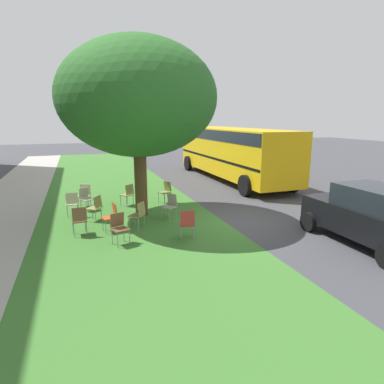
{
  "coord_description": "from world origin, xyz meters",
  "views": [
    {
      "loc": [
        -9.5,
        4.75,
        3.42
      ],
      "look_at": [
        1.25,
        0.96,
        0.85
      ],
      "focal_mm": 30.63,
      "sensor_mm": 36.0,
      "label": 1
    }
  ],
  "objects_px": {
    "chair_8": "(187,222)",
    "chair_11": "(128,193)",
    "chair_0": "(119,226)",
    "chair_7": "(72,202)",
    "parked_car": "(371,215)",
    "chair_1": "(95,206)",
    "chair_3": "(85,193)",
    "chair_2": "(170,204)",
    "chair_10": "(166,190)",
    "chair_9": "(79,219)",
    "chair_5": "(139,213)",
    "school_bus": "(232,149)",
    "street_tree": "(138,98)",
    "chair_4": "(112,215)",
    "chair_6": "(86,197)"
  },
  "relations": [
    {
      "from": "chair_2",
      "to": "chair_4",
      "type": "height_order",
      "value": "same"
    },
    {
      "from": "chair_5",
      "to": "chair_8",
      "type": "bearing_deg",
      "value": -139.64
    },
    {
      "from": "street_tree",
      "to": "chair_0",
      "type": "xyz_separation_m",
      "value": [
        -2.59,
        1.12,
        -3.56
      ]
    },
    {
      "from": "chair_3",
      "to": "chair_9",
      "type": "height_order",
      "value": "same"
    },
    {
      "from": "school_bus",
      "to": "chair_1",
      "type": "bearing_deg",
      "value": 125.55
    },
    {
      "from": "chair_7",
      "to": "parked_car",
      "type": "relative_size",
      "value": 0.24
    },
    {
      "from": "chair_5",
      "to": "chair_9",
      "type": "height_order",
      "value": "same"
    },
    {
      "from": "chair_6",
      "to": "chair_11",
      "type": "xyz_separation_m",
      "value": [
        0.13,
        -1.6,
        0.0
      ]
    },
    {
      "from": "street_tree",
      "to": "chair_2",
      "type": "relative_size",
      "value": 6.89
    },
    {
      "from": "chair_8",
      "to": "parked_car",
      "type": "xyz_separation_m",
      "value": [
        -2.01,
        -4.63,
        0.32
      ]
    },
    {
      "from": "chair_7",
      "to": "chair_9",
      "type": "distance_m",
      "value": 2.16
    },
    {
      "from": "parked_car",
      "to": "chair_3",
      "type": "bearing_deg",
      "value": 46.76
    },
    {
      "from": "chair_5",
      "to": "chair_3",
      "type": "bearing_deg",
      "value": 23.36
    },
    {
      "from": "chair_4",
      "to": "chair_11",
      "type": "bearing_deg",
      "value": -17.97
    },
    {
      "from": "chair_1",
      "to": "parked_car",
      "type": "xyz_separation_m",
      "value": [
        -4.7,
        -7.01,
        0.32
      ]
    },
    {
      "from": "chair_4",
      "to": "chair_5",
      "type": "xyz_separation_m",
      "value": [
        -0.1,
        -0.82,
        0.0
      ]
    },
    {
      "from": "chair_8",
      "to": "chair_5",
      "type": "bearing_deg",
      "value": 40.36
    },
    {
      "from": "chair_8",
      "to": "chair_10",
      "type": "xyz_separation_m",
      "value": [
        4.32,
        -0.52,
        0.0
      ]
    },
    {
      "from": "chair_9",
      "to": "chair_5",
      "type": "bearing_deg",
      "value": -90.76
    },
    {
      "from": "chair_2",
      "to": "chair_7",
      "type": "relative_size",
      "value": 1.0
    },
    {
      "from": "chair_0",
      "to": "chair_7",
      "type": "height_order",
      "value": "same"
    },
    {
      "from": "chair_2",
      "to": "chair_10",
      "type": "height_order",
      "value": "same"
    },
    {
      "from": "parked_car",
      "to": "chair_1",
      "type": "bearing_deg",
      "value": 56.15
    },
    {
      "from": "chair_1",
      "to": "parked_car",
      "type": "distance_m",
      "value": 8.44
    },
    {
      "from": "chair_7",
      "to": "chair_6",
      "type": "bearing_deg",
      "value": -36.51
    },
    {
      "from": "chair_4",
      "to": "chair_5",
      "type": "relative_size",
      "value": 1.0
    },
    {
      "from": "street_tree",
      "to": "chair_9",
      "type": "height_order",
      "value": "street_tree"
    },
    {
      "from": "street_tree",
      "to": "chair_4",
      "type": "distance_m",
      "value": 4.02
    },
    {
      "from": "chair_0",
      "to": "chair_5",
      "type": "distance_m",
      "value": 1.29
    },
    {
      "from": "street_tree",
      "to": "chair_5",
      "type": "xyz_separation_m",
      "value": [
        -1.53,
        0.39,
        -3.56
      ]
    },
    {
      "from": "chair_0",
      "to": "chair_11",
      "type": "bearing_deg",
      "value": -11.85
    },
    {
      "from": "chair_4",
      "to": "chair_7",
      "type": "relative_size",
      "value": 1.0
    },
    {
      "from": "chair_0",
      "to": "chair_3",
      "type": "height_order",
      "value": "same"
    },
    {
      "from": "chair_1",
      "to": "chair_5",
      "type": "xyz_separation_m",
      "value": [
        -1.33,
        -1.22,
        0.0
      ]
    },
    {
      "from": "parked_car",
      "to": "chair_5",
      "type": "bearing_deg",
      "value": 59.79
    },
    {
      "from": "chair_8",
      "to": "chair_11",
      "type": "bearing_deg",
      "value": 13.53
    },
    {
      "from": "school_bus",
      "to": "chair_10",
      "type": "bearing_deg",
      "value": 128.73
    },
    {
      "from": "chair_4",
      "to": "chair_1",
      "type": "bearing_deg",
      "value": 18.29
    },
    {
      "from": "street_tree",
      "to": "chair_8",
      "type": "height_order",
      "value": "street_tree"
    },
    {
      "from": "street_tree",
      "to": "chair_10",
      "type": "distance_m",
      "value": 4.05
    },
    {
      "from": "chair_2",
      "to": "parked_car",
      "type": "bearing_deg",
      "value": -132.07
    },
    {
      "from": "chair_5",
      "to": "parked_car",
      "type": "height_order",
      "value": "parked_car"
    },
    {
      "from": "chair_9",
      "to": "chair_10",
      "type": "xyz_separation_m",
      "value": [
        2.94,
        -3.43,
        0.0
      ]
    },
    {
      "from": "chair_0",
      "to": "chair_4",
      "type": "bearing_deg",
      "value": 4.16
    },
    {
      "from": "chair_0",
      "to": "chair_6",
      "type": "relative_size",
      "value": 1.0
    },
    {
      "from": "chair_4",
      "to": "chair_11",
      "type": "relative_size",
      "value": 1.0
    },
    {
      "from": "chair_7",
      "to": "chair_11",
      "type": "relative_size",
      "value": 1.0
    },
    {
      "from": "chair_4",
      "to": "school_bus",
      "type": "height_order",
      "value": "school_bus"
    },
    {
      "from": "chair_7",
      "to": "chair_10",
      "type": "xyz_separation_m",
      "value": [
        0.79,
        -3.64,
        0.0
      ]
    },
    {
      "from": "chair_0",
      "to": "parked_car",
      "type": "xyz_separation_m",
      "value": [
        -2.3,
        -6.51,
        0.32
      ]
    }
  ]
}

